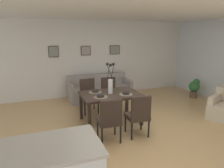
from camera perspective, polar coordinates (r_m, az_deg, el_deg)
The scene contains 20 objects.
ground_plane at distance 4.66m, azimuth 5.27°, elevation -13.51°, with size 9.00×9.00×0.00m, color tan.
back_wall_panel at distance 7.26m, azimuth -5.73°, elevation 7.09°, with size 9.00×0.10×2.60m, color silver.
ceiling_panel at distance 4.54m, azimuth 3.72°, elevation 20.15°, with size 9.00×7.20×0.08m, color white.
dining_table at distance 4.97m, azimuth -0.46°, elevation -3.55°, with size 1.40×0.97×0.74m.
dining_chair_near_left at distance 4.10m, azimuth -0.61°, elevation -9.54°, with size 0.47×0.47×0.92m.
dining_chair_near_right at distance 5.74m, azimuth -6.55°, elevation -2.76°, with size 0.46×0.46×0.92m.
dining_chair_far_left at distance 4.36m, azimuth 7.42°, elevation -8.21°, with size 0.47×0.47×0.92m.
dining_chair_far_right at distance 5.89m, azimuth -0.69°, elevation -2.24°, with size 0.45×0.45×0.92m.
centerpiece_vase at distance 4.88m, azimuth -0.47°, elevation 0.60°, with size 0.21×0.23×0.73m.
placemat_near_left at distance 4.65m, azimuth -3.20°, elevation -3.65°, with size 0.32×0.32×0.01m, color #7F705B.
bowl_near_left at distance 4.64m, azimuth -3.20°, elevation -3.21°, with size 0.17×0.17×0.07m.
placemat_near_right at distance 5.05m, azimuth -4.68°, elevation -2.25°, with size 0.32×0.32×0.01m, color #7F705B.
bowl_near_right at distance 5.04m, azimuth -4.68°, elevation -1.85°, with size 0.17×0.17×0.07m.
placemat_far_left at distance 4.87m, azimuth 3.91°, elevation -2.87°, with size 0.32×0.32×0.01m, color #7F705B.
bowl_far_left at distance 4.86m, azimuth 3.92°, elevation -2.45°, with size 0.17×0.17×0.07m.
sofa at distance 6.92m, azimuth -3.41°, elevation -1.83°, with size 2.06×0.84×0.80m.
framed_picture_left at distance 6.95m, azimuth -15.96°, elevation 8.66°, with size 0.32×0.03×0.36m.
framed_picture_center at distance 7.11m, azimuth -7.31°, elevation 9.18°, with size 0.34×0.03×0.32m.
framed_picture_right at distance 7.43m, azimuth 0.80°, elevation 9.47°, with size 0.38×0.03×0.32m.
potted_plant at distance 7.52m, azimuth 21.96°, elevation -0.82°, with size 0.36×0.36×0.67m.
Camera 1 is at (-1.83, -3.72, 2.13)m, focal length 32.84 mm.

